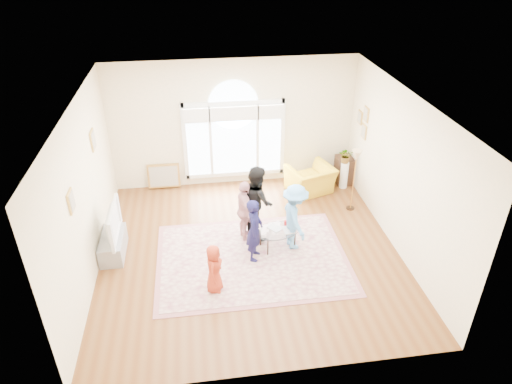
{
  "coord_description": "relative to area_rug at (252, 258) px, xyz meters",
  "views": [
    {
      "loc": [
        -0.93,
        -7.44,
        5.79
      ],
      "look_at": [
        0.17,
        0.3,
        1.22
      ],
      "focal_mm": 32.0,
      "sensor_mm": 36.0,
      "label": 1
    }
  ],
  "objects": [
    {
      "name": "potted_plant",
      "position": [
        2.69,
        2.56,
        0.89
      ],
      "size": [
        0.43,
        0.4,
        0.4
      ],
      "primitive_type": "imported",
      "rotation": [
        0.0,
        0.0,
        -0.29
      ],
      "color": "#33722D",
      "rests_on": "plant_pedestal"
    },
    {
      "name": "plant_pedestal",
      "position": [
        2.69,
        2.56,
        0.34
      ],
      "size": [
        0.2,
        0.2,
        0.7
      ],
      "primitive_type": "cylinder",
      "color": "white",
      "rests_on": "ground"
    },
    {
      "name": "child_navy",
      "position": [
        0.05,
        0.03,
        0.67
      ],
      "size": [
        0.45,
        0.56,
        1.32
      ],
      "primitive_type": "imported",
      "rotation": [
        0.0,
        0.0,
        1.27
      ],
      "color": "#13123B",
      "rests_on": "area_rug"
    },
    {
      "name": "area_rug",
      "position": [
        0.0,
        0.0,
        0.0
      ],
      "size": [
        3.6,
        2.6,
        0.02
      ],
      "primitive_type": "cube",
      "color": "#C6B19C",
      "rests_on": "ground"
    },
    {
      "name": "child_black",
      "position": [
        0.21,
        0.84,
        0.82
      ],
      "size": [
        0.76,
        0.9,
        1.61
      ],
      "primitive_type": "imported",
      "rotation": [
        0.0,
        0.0,
        1.79
      ],
      "color": "black",
      "rests_on": "area_rug"
    },
    {
      "name": "television",
      "position": [
        -2.76,
        0.56,
        0.74
      ],
      "size": [
        0.18,
        1.15,
        0.66
      ],
      "color": "black",
      "rests_on": "tv_console"
    },
    {
      "name": "floor_lamp",
      "position": [
        2.56,
        1.55,
        1.27
      ],
      "size": [
        0.32,
        0.32,
        1.51
      ],
      "color": "black",
      "rests_on": "ground"
    },
    {
      "name": "ground",
      "position": [
        -0.01,
        0.26,
        -0.01
      ],
      "size": [
        6.0,
        6.0,
        0.0
      ],
      "primitive_type": "plane",
      "color": "#5F3315",
      "rests_on": "ground"
    },
    {
      "name": "room_shell",
      "position": [
        -0.0,
        3.1,
        1.56
      ],
      "size": [
        6.0,
        6.0,
        6.0
      ],
      "color": "beige",
      "rests_on": "ground"
    },
    {
      "name": "leaning_picture",
      "position": [
        -1.82,
        3.16,
        -0.01
      ],
      "size": [
        0.8,
        0.14,
        0.62
      ],
      "primitive_type": "cube",
      "rotation": [
        -0.14,
        0.0,
        0.0
      ],
      "color": "tan",
      "rests_on": "ground"
    },
    {
      "name": "coffee_table",
      "position": [
        0.57,
        0.32,
        0.39
      ],
      "size": [
        1.1,
        0.86,
        0.54
      ],
      "rotation": [
        0.0,
        0.0,
        0.28
      ],
      "color": "silver",
      "rests_on": "ground"
    },
    {
      "name": "child_pink",
      "position": [
        -0.06,
        0.72,
        0.68
      ],
      "size": [
        0.45,
        0.83,
        1.35
      ],
      "primitive_type": "imported",
      "rotation": [
        0.0,
        0.0,
        1.73
      ],
      "color": "#CF8E94",
      "rests_on": "area_rug"
    },
    {
      "name": "rug_border",
      "position": [
        0.0,
        0.0,
        -0.0
      ],
      "size": [
        3.8,
        2.8,
        0.01
      ],
      "primitive_type": "cube",
      "color": "#9B5E61",
      "rests_on": "ground"
    },
    {
      "name": "child_blue",
      "position": [
        0.9,
        0.28,
        0.72
      ],
      "size": [
        0.63,
        0.97,
        1.43
      ],
      "primitive_type": "imported",
      "rotation": [
        0.0,
        0.0,
        1.68
      ],
      "color": "#5799D5",
      "rests_on": "area_rug"
    },
    {
      "name": "tv_console",
      "position": [
        -2.76,
        0.56,
        0.2
      ],
      "size": [
        0.45,
        1.0,
        0.42
      ],
      "primitive_type": "cube",
      "color": "gray",
      "rests_on": "ground"
    },
    {
      "name": "armchair",
      "position": [
        1.79,
        2.46,
        0.33
      ],
      "size": [
        1.28,
        1.2,
        0.68
      ],
      "primitive_type": "imported",
      "rotation": [
        0.0,
        0.0,
        3.45
      ],
      "color": "gold",
      "rests_on": "ground"
    },
    {
      "name": "child_red",
      "position": [
        -0.8,
        -0.8,
        0.49
      ],
      "size": [
        0.42,
        0.53,
        0.96
      ],
      "primitive_type": "imported",
      "rotation": [
        0.0,
        0.0,
        1.3
      ],
      "color": "#A3311A",
      "rests_on": "area_rug"
    },
    {
      "name": "side_cabinet",
      "position": [
        2.77,
        2.83,
        0.34
      ],
      "size": [
        0.4,
        0.5,
        0.7
      ],
      "primitive_type": "cube",
      "color": "black",
      "rests_on": "ground"
    }
  ]
}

